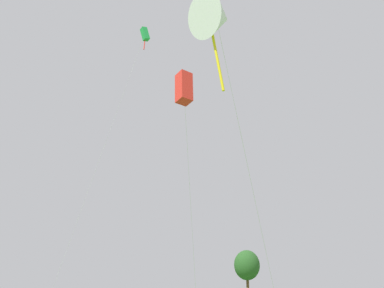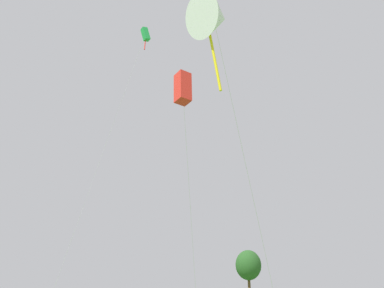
# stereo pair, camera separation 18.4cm
# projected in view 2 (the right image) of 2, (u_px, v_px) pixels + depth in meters

# --- Properties ---
(kite_flying_0) EXTENTS (10.04, 7.42, 12.81)m
(kite_flying_0) POSITION_uv_depth(u_px,v_px,m) (213.00, 18.00, 15.93)
(kite_flying_0) COLOR silver
(kite_flying_0) RESTS_ON ground
(kite_flying_1) EXTENTS (7.45, 9.27, 12.92)m
(kite_flying_1) POSITION_uv_depth(u_px,v_px,m) (183.00, 88.00, 22.06)
(kite_flying_1) COLOR silver
(kite_flying_1) RESTS_ON ground
(kite_flying_3) EXTENTS (5.23, 9.50, 28.42)m
(kite_flying_3) POSITION_uv_depth(u_px,v_px,m) (145.00, 36.00, 44.55)
(kite_flying_3) COLOR silver
(kite_flying_3) RESTS_ON ground
(park_tree_1) EXTENTS (3.62, 3.62, 7.22)m
(park_tree_1) POSITION_uv_depth(u_px,v_px,m) (248.00, 265.00, 59.23)
(park_tree_1) COLOR brown
(park_tree_1) RESTS_ON ground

